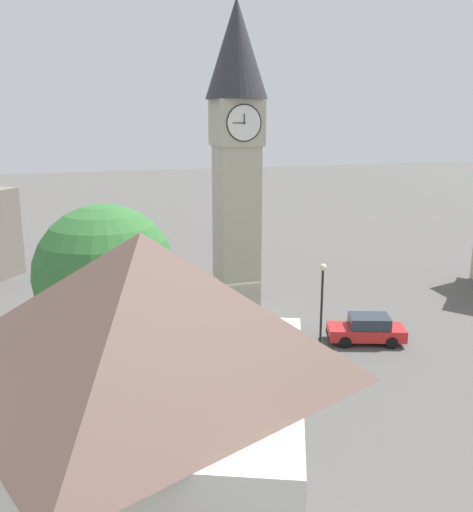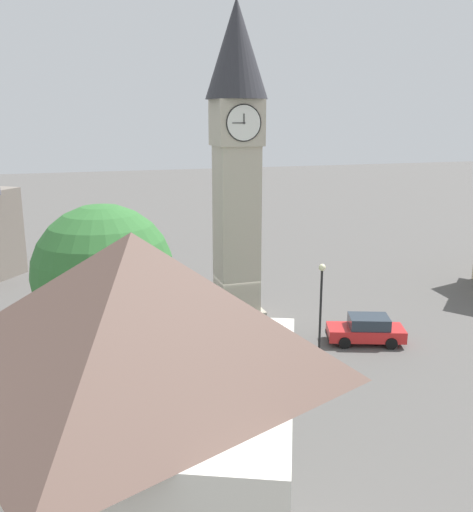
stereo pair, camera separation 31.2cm
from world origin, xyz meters
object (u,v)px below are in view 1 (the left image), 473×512
at_px(car_silver_kerb, 245,345).
at_px(car_red_corner, 367,329).
at_px(building_terrace_right, 149,431).
at_px(road_sign, 147,293).
at_px(car_white_side, 92,309).
at_px(pedestrian, 107,277).
at_px(lamp_post, 322,293).
at_px(clock_tower, 237,138).
at_px(car_blue_kerb, 163,288).
at_px(tree, 106,275).

bearing_deg(car_silver_kerb, car_red_corner, 179.88).
relative_size(building_terrace_right, road_sign, 3.56).
height_order(car_silver_kerb, building_terrace_right, building_terrace_right).
xyz_separation_m(car_white_side, building_terrace_right, (-0.08, 21.37, 4.14)).
relative_size(car_white_side, road_sign, 1.55).
distance_m(car_silver_kerb, pedestrian, 15.02).
height_order(building_terrace_right, lamp_post, building_terrace_right).
xyz_separation_m(clock_tower, pedestrian, (7.10, -7.90, -9.82)).
bearing_deg(building_terrace_right, car_white_side, -89.78).
bearing_deg(car_red_corner, car_blue_kerb, -49.80).
bearing_deg(car_red_corner, car_white_side, -29.82).
bearing_deg(clock_tower, car_blue_kerb, -52.47).
xyz_separation_m(tree, road_sign, (-2.86, -7.10, -3.31)).
distance_m(pedestrian, building_terrace_right, 27.61).
relative_size(clock_tower, building_terrace_right, 1.87).
height_order(car_blue_kerb, tree, tree).
height_order(car_blue_kerb, car_silver_kerb, same).
distance_m(car_white_side, tree, 9.69).
distance_m(clock_tower, tree, 11.98).
bearing_deg(car_white_side, car_red_corner, 150.18).
distance_m(car_blue_kerb, building_terrace_right, 25.01).
xyz_separation_m(clock_tower, car_red_corner, (-5.49, 6.06, -10.07)).
bearing_deg(road_sign, tree, 68.05).
xyz_separation_m(car_red_corner, lamp_post, (3.00, 0.44, 2.47)).
bearing_deg(car_blue_kerb, car_white_side, 30.41).
distance_m(tree, building_terrace_right, 12.77).
relative_size(car_red_corner, road_sign, 1.59).
distance_m(tree, lamp_post, 10.91).
bearing_deg(clock_tower, car_red_corner, 132.18).
bearing_deg(car_silver_kerb, lamp_post, 173.55).
relative_size(pedestrian, road_sign, 0.60).
xyz_separation_m(building_terrace_right, lamp_post, (-10.91, -12.91, -1.67)).
distance_m(building_terrace_right, road_sign, 20.33).
height_order(clock_tower, road_sign, clock_tower).
height_order(car_white_side, road_sign, road_sign).
xyz_separation_m(car_blue_kerb, pedestrian, (3.41, -3.11, 0.25)).
relative_size(clock_tower, pedestrian, 10.98).
bearing_deg(tree, car_silver_kerb, -174.95).
relative_size(tree, building_terrace_right, 0.84).
relative_size(car_blue_kerb, road_sign, 1.57).
xyz_separation_m(clock_tower, lamp_post, (-2.49, 6.50, -7.59)).
relative_size(car_silver_kerb, lamp_post, 0.88).
bearing_deg(car_silver_kerb, car_white_side, -48.92).
bearing_deg(car_red_corner, lamp_post, 8.31).
xyz_separation_m(car_silver_kerb, road_sign, (3.85, -6.51, 1.14)).
bearing_deg(car_white_side, car_blue_kerb, -149.59).
distance_m(clock_tower, building_terrace_right, 21.97).
relative_size(lamp_post, road_sign, 1.72).
distance_m(building_terrace_right, lamp_post, 16.99).
bearing_deg(pedestrian, clock_tower, 131.93).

